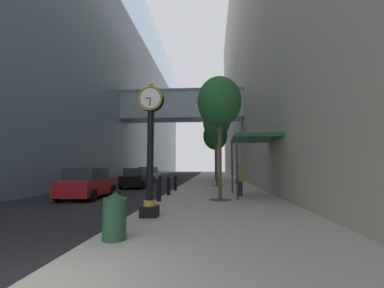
{
  "coord_description": "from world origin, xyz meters",
  "views": [
    {
      "loc": [
        2.78,
        -3.22,
        1.78
      ],
      "look_at": [
        0.95,
        19.84,
        3.78
      ],
      "focal_mm": 24.05,
      "sensor_mm": 36.0,
      "label": 1
    }
  ],
  "objects_px": {
    "bollard_third": "(159,190)",
    "car_silver_near": "(149,174)",
    "car_red_far": "(88,184)",
    "bollard_nearest": "(117,208)",
    "pedestrian_walking": "(240,180)",
    "street_tree_mid_near": "(216,123)",
    "bollard_fourth": "(169,186)",
    "street_tree_near": "(219,102)",
    "street_tree_mid_far": "(215,136)",
    "street_clock": "(150,142)",
    "trash_bin": "(115,215)",
    "bollard_fifth": "(175,183)",
    "car_black_mid": "(137,178)"
  },
  "relations": [
    {
      "from": "bollard_third",
      "to": "car_silver_near",
      "type": "relative_size",
      "value": 0.22
    },
    {
      "from": "car_red_far",
      "to": "bollard_nearest",
      "type": "bearing_deg",
      "value": -58.71
    },
    {
      "from": "bollard_nearest",
      "to": "car_silver_near",
      "type": "bearing_deg",
      "value": 102.05
    },
    {
      "from": "car_silver_near",
      "to": "pedestrian_walking",
      "type": "bearing_deg",
      "value": -59.37
    },
    {
      "from": "pedestrian_walking",
      "to": "street_tree_mid_near",
      "type": "bearing_deg",
      "value": 99.12
    },
    {
      "from": "bollard_fourth",
      "to": "pedestrian_walking",
      "type": "height_order",
      "value": "pedestrian_walking"
    },
    {
      "from": "street_tree_near",
      "to": "car_red_far",
      "type": "bearing_deg",
      "value": 170.45
    },
    {
      "from": "bollard_fourth",
      "to": "car_silver_near",
      "type": "relative_size",
      "value": 0.22
    },
    {
      "from": "street_tree_mid_far",
      "to": "car_silver_near",
      "type": "relative_size",
      "value": 1.46
    },
    {
      "from": "bollard_fourth",
      "to": "pedestrian_walking",
      "type": "xyz_separation_m",
      "value": [
        4.04,
        -0.17,
        0.35
      ]
    },
    {
      "from": "street_clock",
      "to": "bollard_third",
      "type": "height_order",
      "value": "street_clock"
    },
    {
      "from": "bollard_fourth",
      "to": "street_tree_near",
      "type": "xyz_separation_m",
      "value": [
        2.88,
        -1.95,
        4.31
      ]
    },
    {
      "from": "car_silver_near",
      "to": "trash_bin",
      "type": "bearing_deg",
      "value": -77.69
    },
    {
      "from": "street_clock",
      "to": "bollard_fifth",
      "type": "xyz_separation_m",
      "value": [
        -0.46,
        9.03,
        -1.92
      ]
    },
    {
      "from": "bollard_nearest",
      "to": "bollard_third",
      "type": "relative_size",
      "value": 1.0
    },
    {
      "from": "street_tree_near",
      "to": "street_tree_mid_near",
      "type": "xyz_separation_m",
      "value": [
        0.0,
        9.0,
        0.47
      ]
    },
    {
      "from": "bollard_nearest",
      "to": "bollard_fourth",
      "type": "bearing_deg",
      "value": 90.0
    },
    {
      "from": "bollard_third",
      "to": "car_silver_near",
      "type": "height_order",
      "value": "car_silver_near"
    },
    {
      "from": "street_tree_mid_far",
      "to": "car_black_mid",
      "type": "relative_size",
      "value": 1.66
    },
    {
      "from": "trash_bin",
      "to": "car_black_mid",
      "type": "distance_m",
      "value": 15.93
    },
    {
      "from": "bollard_fifth",
      "to": "pedestrian_walking",
      "type": "bearing_deg",
      "value": -35.22
    },
    {
      "from": "trash_bin",
      "to": "bollard_fourth",
      "type": "bearing_deg",
      "value": 91.99
    },
    {
      "from": "bollard_third",
      "to": "bollard_fourth",
      "type": "xyz_separation_m",
      "value": [
        0.0,
        2.69,
        0.0
      ]
    },
    {
      "from": "bollard_nearest",
      "to": "bollard_third",
      "type": "bearing_deg",
      "value": 90.0
    },
    {
      "from": "bollard_nearest",
      "to": "car_black_mid",
      "type": "height_order",
      "value": "car_black_mid"
    },
    {
      "from": "bollard_fourth",
      "to": "car_red_far",
      "type": "height_order",
      "value": "car_red_far"
    },
    {
      "from": "bollard_third",
      "to": "bollard_fourth",
      "type": "distance_m",
      "value": 2.69
    },
    {
      "from": "bollard_third",
      "to": "street_tree_mid_far",
      "type": "xyz_separation_m",
      "value": [
        2.88,
        18.73,
        4.72
      ]
    },
    {
      "from": "street_clock",
      "to": "bollard_fourth",
      "type": "distance_m",
      "value": 6.65
    },
    {
      "from": "pedestrian_walking",
      "to": "car_red_far",
      "type": "distance_m",
      "value": 8.52
    },
    {
      "from": "street_tree_mid_far",
      "to": "car_red_far",
      "type": "xyz_separation_m",
      "value": [
        -7.34,
        -16.76,
        -4.58
      ]
    },
    {
      "from": "trash_bin",
      "to": "car_black_mid",
      "type": "xyz_separation_m",
      "value": [
        -4.05,
        15.4,
        0.11
      ]
    },
    {
      "from": "bollard_third",
      "to": "trash_bin",
      "type": "height_order",
      "value": "trash_bin"
    },
    {
      "from": "car_silver_near",
      "to": "car_red_far",
      "type": "relative_size",
      "value": 1.11
    },
    {
      "from": "bollard_fifth",
      "to": "street_tree_near",
      "type": "height_order",
      "value": "street_tree_near"
    },
    {
      "from": "car_silver_near",
      "to": "bollard_fourth",
      "type": "bearing_deg",
      "value": -71.81
    },
    {
      "from": "bollard_fifth",
      "to": "car_red_far",
      "type": "xyz_separation_m",
      "value": [
        -4.46,
        -3.4,
        0.14
      ]
    },
    {
      "from": "car_red_far",
      "to": "bollard_fourth",
      "type": "bearing_deg",
      "value": 9.17
    },
    {
      "from": "street_clock",
      "to": "car_red_far",
      "type": "xyz_separation_m",
      "value": [
        -4.92,
        5.63,
        -1.78
      ]
    },
    {
      "from": "bollard_fifth",
      "to": "pedestrian_walking",
      "type": "relative_size",
      "value": 0.61
    },
    {
      "from": "bollard_fourth",
      "to": "bollard_fifth",
      "type": "distance_m",
      "value": 2.69
    },
    {
      "from": "street_clock",
      "to": "bollard_third",
      "type": "xyz_separation_m",
      "value": [
        -0.46,
        3.66,
        -1.92
      ]
    },
    {
      "from": "street_clock",
      "to": "bollard_fifth",
      "type": "height_order",
      "value": "street_clock"
    },
    {
      "from": "bollard_nearest",
      "to": "pedestrian_walking",
      "type": "height_order",
      "value": "pedestrian_walking"
    },
    {
      "from": "bollard_fourth",
      "to": "car_black_mid",
      "type": "bearing_deg",
      "value": 120.25
    },
    {
      "from": "street_tree_near",
      "to": "bollard_third",
      "type": "bearing_deg",
      "value": -165.75
    },
    {
      "from": "bollard_fourth",
      "to": "street_tree_near",
      "type": "distance_m",
      "value": 5.54
    },
    {
      "from": "street_tree_mid_near",
      "to": "bollard_fourth",
      "type": "bearing_deg",
      "value": -112.23
    },
    {
      "from": "street_tree_near",
      "to": "trash_bin",
      "type": "xyz_separation_m",
      "value": [
        -2.57,
        -7.04,
        -4.31
      ]
    },
    {
      "from": "bollard_third",
      "to": "car_red_far",
      "type": "bearing_deg",
      "value": 156.21
    }
  ]
}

